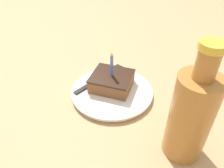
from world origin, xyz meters
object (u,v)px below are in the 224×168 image
object	(u,v)px
plate	(112,92)
bottle	(191,115)
cake_slice	(112,81)
fork	(103,77)

from	to	relation	value
plate	bottle	bearing A→B (deg)	57.53
cake_slice	plate	bearing A→B (deg)	21.16
plate	cake_slice	size ratio (longest dim) A/B	2.04
plate	cake_slice	bearing A→B (deg)	-158.84
fork	plate	bearing A→B (deg)	42.99
plate	cake_slice	xyz separation A→B (m)	(-0.01, -0.00, 0.03)
plate	bottle	size ratio (longest dim) A/B	0.89
bottle	fork	bearing A→B (deg)	-125.61
bottle	cake_slice	bearing A→B (deg)	-124.36
cake_slice	fork	xyz separation A→B (m)	(-0.03, -0.04, -0.02)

